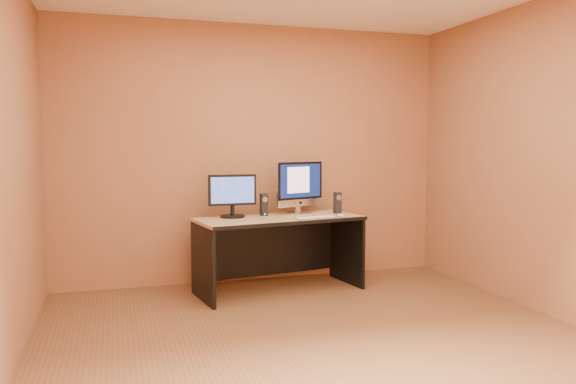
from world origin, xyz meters
The scene contains 11 objects.
floor centered at (0.00, 0.00, 0.00)m, with size 4.00×4.00×0.00m, color brown.
walls centered at (0.00, 0.00, 1.30)m, with size 4.00×4.00×2.60m, color #985C3D, non-canonical shape.
desk centered at (0.11, 1.46, 0.36)m, with size 1.54×0.67×0.71m, color tan, non-canonical shape.
imac centered at (0.39, 1.65, 0.98)m, with size 0.55×0.20×0.53m, color silver, non-canonical shape.
second_monitor centered at (-0.32, 1.58, 0.91)m, with size 0.46×0.23×0.40m, color black, non-canonical shape.
speaker_left centered at (0.00, 1.62, 0.82)m, with size 0.07×0.07×0.21m, color black, non-canonical shape.
speaker_right centered at (0.74, 1.56, 0.82)m, with size 0.07×0.07×0.21m, color black, non-canonical shape.
keyboard centered at (0.40, 1.27, 0.72)m, with size 0.41×0.11×0.02m, color silver.
mouse centered at (0.66, 1.29, 0.73)m, with size 0.06×0.10×0.03m, color silver.
cable_a centered at (0.38, 1.71, 0.72)m, with size 0.01×0.01×0.21m, color black.
cable_b centered at (0.28, 1.75, 0.72)m, with size 0.01×0.01×0.17m, color black.
Camera 1 is at (-1.37, -3.59, 1.41)m, focal length 35.00 mm.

